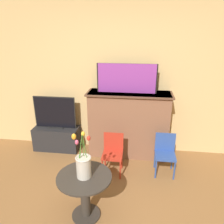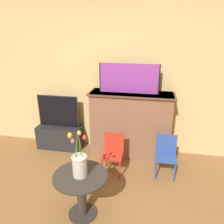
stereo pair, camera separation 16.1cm
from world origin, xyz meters
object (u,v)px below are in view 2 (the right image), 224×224
painting (129,79)px  tv_monitor (58,112)px  chair_red (113,151)px  chair_blue (166,153)px  vase_tulips (79,164)px

painting → tv_monitor: bearing=179.7°
chair_red → chair_blue: bearing=6.6°
painting → chair_blue: 1.28m
chair_red → vase_tulips: bearing=-102.8°
painting → chair_blue: painting is taller
painting → tv_monitor: (-1.26, 0.01, -0.66)m
painting → chair_red: (-0.15, -0.56, -1.01)m
tv_monitor → vase_tulips: size_ratio=1.40×
painting → vase_tulips: size_ratio=1.80×
painting → vase_tulips: painting is taller
tv_monitor → painting: bearing=-0.3°
tv_monitor → chair_red: size_ratio=1.20×
chair_blue → vase_tulips: bearing=-134.7°
chair_blue → chair_red: bearing=-173.4°
chair_blue → vase_tulips: 1.46m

